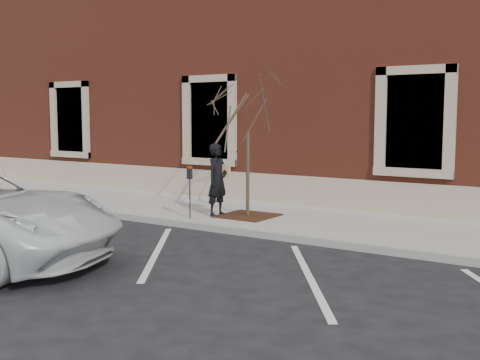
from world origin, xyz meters
The scene contains 9 objects.
ground centered at (0.00, 0.00, 0.00)m, with size 120.00×120.00×0.00m, color #28282B.
sidewalk_near centered at (0.00, 1.75, 0.07)m, with size 40.00×3.50×0.15m, color #BCB8B1.
curb_near centered at (0.00, -0.05, 0.07)m, with size 40.00×0.12×0.15m, color #9E9E99.
parking_stripes centered at (0.00, -2.20, 0.00)m, with size 28.00×4.40×0.01m, color silver, non-canonical shape.
building_civic centered at (0.00, 7.74, 4.00)m, with size 40.00×8.62×8.00m.
man centered at (-0.90, 0.98, 1.02)m, with size 0.63×0.41×1.73m, color black.
parking_meter centered at (-1.19, 0.28, 1.01)m, with size 0.11×0.09×1.23m.
tree_grate centered at (-0.25, 1.30, 0.17)m, with size 1.25×1.25×0.03m, color #432415.
sapling centered at (-0.25, 1.30, 2.72)m, with size 2.20×2.20×3.67m.
Camera 1 is at (7.48, -10.55, 2.55)m, focal length 45.00 mm.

